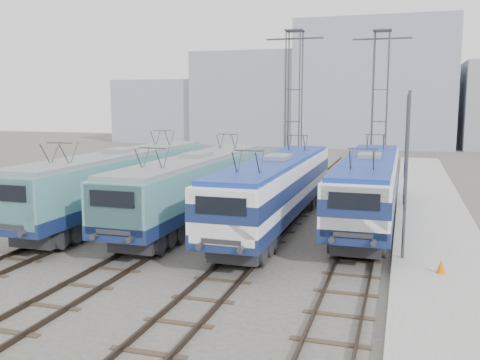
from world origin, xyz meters
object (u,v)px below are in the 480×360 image
Objects in this scene: locomotive_far_right at (369,183)px; safety_cone at (441,266)px; mast_rear at (406,139)px; mast_mid at (406,152)px; locomotive_center_left at (196,183)px; locomotive_center_right at (276,185)px; catenary_tower_west at (294,101)px; locomotive_far_left at (119,178)px; catenary_tower_east at (380,101)px; mast_front at (406,180)px.

safety_cone is at bearing -69.56° from locomotive_far_right.
mast_mid is at bearing -90.00° from mast_rear.
locomotive_center_right reaches higher than locomotive_center_left.
catenary_tower_west reaches higher than locomotive_center_right.
locomotive_far_left is 1.53× the size of catenary_tower_west.
safety_cone is (3.47, -23.63, -6.08)m from catenary_tower_east.
locomotive_far_right is at bearing -110.33° from mast_mid.
locomotive_center_right is at bearing -0.66° from locomotive_center_left.
mast_rear reaches higher than locomotive_center_left.
locomotive_center_left is 2.53× the size of mast_front.
locomotive_far_right is at bearing 14.47° from locomotive_center_left.
locomotive_center_left is 11.89m from mast_front.
locomotive_center_right is 1.49× the size of catenary_tower_west.
locomotive_far_left is 4.51m from locomotive_center_left.
safety_cone is (12.22, -6.31, -1.65)m from locomotive_center_left.
locomotive_center_right is 34.43× the size of safety_cone.
locomotive_center_right is 1.49× the size of catenary_tower_east.
mast_front and mast_mid have the same top height.
mast_rear is (10.85, 19.31, 1.29)m from locomotive_center_left.
locomotive_center_left is (4.50, 0.26, -0.08)m from locomotive_far_left.
locomotive_far_right is at bearing -62.55° from catenary_tower_west.
mast_front is (15.35, -4.43, 1.21)m from locomotive_far_left.
locomotive_far_right is at bearing 110.44° from safety_cone.
catenary_tower_west is 1.00× the size of catenary_tower_east.
mast_mid is 12.00m from mast_rear.
locomotive_far_left is 2.63× the size of mast_rear.
locomotive_center_left is 9.29m from locomotive_far_right.
locomotive_far_right is 17.14m from mast_rear.
catenary_tower_west is 23.18× the size of safety_cone.
catenary_tower_east is 1.71× the size of mast_mid.
mast_front reaches higher than locomotive_center_left.
mast_front is at bearing -16.09° from locomotive_far_left.
catenary_tower_west is (-2.25, 15.37, 4.36)m from locomotive_center_right.
locomotive_center_left is 13.85m from safety_cone.
locomotive_center_left is at bearing 156.65° from mast_front.
mast_mid is (10.85, 7.31, 1.29)m from locomotive_center_left.
catenary_tower_east is (13.25, 17.57, 4.35)m from locomotive_far_left.
mast_rear is 25.83m from safety_cone.
mast_rear is at bearing 83.79° from locomotive_far_right.
locomotive_far_left reaches higher than locomotive_far_right.
mast_rear is at bearing 43.60° from catenary_tower_east.
locomotive_center_left is 34.26× the size of safety_cone.
locomotive_far_right is 15.62m from catenary_tower_east.
mast_mid is (15.35, 7.57, 1.21)m from locomotive_far_left.
catenary_tower_east reaches higher than safety_cone.
mast_front reaches higher than safety_cone.
locomotive_center_right is 2.55× the size of mast_rear.
catenary_tower_west reaches higher than mast_rear.
safety_cone is at bearing -19.91° from locomotive_far_left.
mast_mid reaches higher than locomotive_far_left.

